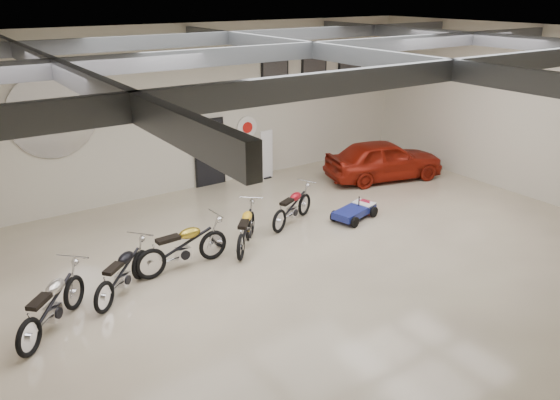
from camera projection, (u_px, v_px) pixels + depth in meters
floor at (309, 259)px, 12.76m from camera, size 16.00×12.00×0.01m
ceiling at (313, 37)px, 10.95m from camera, size 16.00×12.00×0.01m
back_wall at (192, 109)px, 16.49m from camera, size 16.00×0.02×5.00m
right_wall at (528, 113)px, 16.02m from camera, size 0.02×12.00×5.00m
ceiling_beams at (313, 50)px, 11.04m from camera, size 15.80×11.80×0.32m
door at (209, 153)px, 17.24m from camera, size 0.92×0.08×2.10m
logo_plaque at (52, 116)px, 14.26m from camera, size 2.30×0.06×1.16m
poster_left at (275, 81)px, 17.81m from camera, size 1.05×0.08×1.35m
poster_mid at (314, 77)px, 18.64m from camera, size 1.05×0.08×1.35m
poster_right at (349, 73)px, 19.47m from camera, size 1.05×0.08×1.35m
oil_sign at (247, 127)px, 17.73m from camera, size 0.72×0.10×0.72m
banner_stand at (266, 153)px, 17.93m from camera, size 0.47×0.22×1.70m
motorcycle_silver at (51, 304)px, 9.92m from camera, size 1.95×2.00×1.11m
motorcycle_black at (122, 272)px, 11.12m from camera, size 1.92×1.76×1.04m
motorcycle_gold at (182, 245)px, 12.13m from camera, size 2.24×0.81×1.15m
motorcycle_yellow at (246, 228)px, 13.19m from camera, size 1.75×1.88×1.02m
motorcycle_red at (292, 206)px, 14.53m from camera, size 1.99×1.35×1.00m
go_kart at (357, 207)px, 14.98m from camera, size 1.82×1.17×0.61m
vintage_car at (384, 159)px, 17.93m from camera, size 2.48×4.16×1.33m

